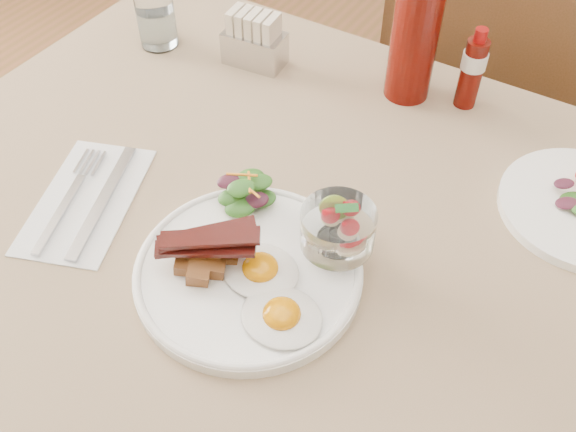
# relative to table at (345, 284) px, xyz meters

# --- Properties ---
(table) EXTENTS (1.33, 0.88, 0.75)m
(table) POSITION_rel_table_xyz_m (0.00, 0.00, 0.00)
(table) COLOR #54311A
(table) RESTS_ON ground
(chair_far) EXTENTS (0.42, 0.42, 0.93)m
(chair_far) POSITION_rel_table_xyz_m (0.00, 0.66, -0.14)
(chair_far) COLOR #54311A
(chair_far) RESTS_ON ground
(main_plate) EXTENTS (0.28, 0.28, 0.02)m
(main_plate) POSITION_rel_table_xyz_m (-0.08, -0.11, 0.10)
(main_plate) COLOR white
(main_plate) RESTS_ON table
(fried_eggs) EXTENTS (0.15, 0.13, 0.03)m
(fried_eggs) POSITION_rel_table_xyz_m (-0.04, -0.13, 0.11)
(fried_eggs) COLOR silver
(fried_eggs) RESTS_ON main_plate
(bacon_potato_pile) EXTENTS (0.12, 0.10, 0.06)m
(bacon_potato_pile) POSITION_rel_table_xyz_m (-0.12, -0.13, 0.13)
(bacon_potato_pile) COLOR brown
(bacon_potato_pile) RESTS_ON main_plate
(side_salad) EXTENTS (0.08, 0.07, 0.04)m
(side_salad) POSITION_rel_table_xyz_m (-0.14, -0.02, 0.12)
(side_salad) COLOR #1B5115
(side_salad) RESTS_ON main_plate
(fruit_cup) EXTENTS (0.09, 0.09, 0.09)m
(fruit_cup) POSITION_rel_table_xyz_m (0.00, -0.04, 0.15)
(fruit_cup) COLOR white
(fruit_cup) RESTS_ON main_plate
(ketchup_bottle) EXTENTS (0.09, 0.09, 0.21)m
(ketchup_bottle) POSITION_rel_table_xyz_m (-0.07, 0.33, 0.19)
(ketchup_bottle) COLOR #4E0904
(ketchup_bottle) RESTS_ON table
(hot_sauce_bottle) EXTENTS (0.05, 0.05, 0.13)m
(hot_sauce_bottle) POSITION_rel_table_xyz_m (0.02, 0.35, 0.15)
(hot_sauce_bottle) COLOR #4E0904
(hot_sauce_bottle) RESTS_ON table
(sugar_caddy) EXTENTS (0.11, 0.07, 0.09)m
(sugar_caddy) POSITION_rel_table_xyz_m (-0.33, 0.27, 0.13)
(sugar_caddy) COLOR #B9B9BE
(sugar_caddy) RESTS_ON table
(water_glass) EXTENTS (0.07, 0.07, 0.11)m
(water_glass) POSITION_rel_table_xyz_m (-0.50, 0.23, 0.14)
(water_glass) COLOR white
(water_glass) RESTS_ON table
(napkin_cutlery) EXTENTS (0.19, 0.25, 0.01)m
(napkin_cutlery) POSITION_rel_table_xyz_m (-0.34, -0.12, 0.09)
(napkin_cutlery) COLOR silver
(napkin_cutlery) RESTS_ON table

